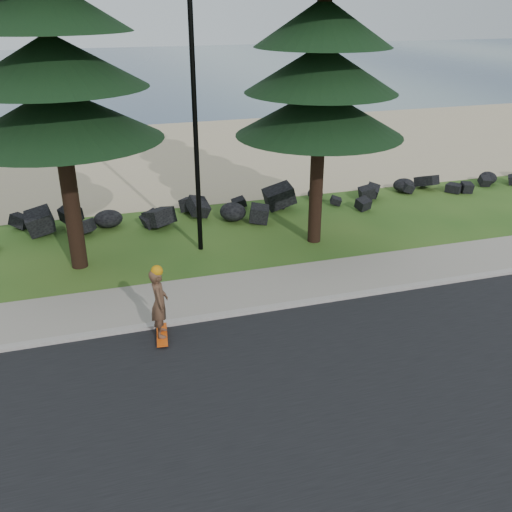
{
  "coord_description": "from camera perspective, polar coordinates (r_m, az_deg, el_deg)",
  "views": [
    {
      "loc": [
        -2.96,
        -12.3,
        6.92
      ],
      "look_at": [
        0.77,
        0.0,
        1.06
      ],
      "focal_mm": 40.0,
      "sensor_mm": 36.0,
      "label": 1
    }
  ],
  "objects": [
    {
      "name": "ground",
      "position": [
        14.42,
        -2.94,
        -4.19
      ],
      "size": [
        160.0,
        160.0,
        0.0
      ],
      "primitive_type": "plane",
      "color": "#244E18",
      "rests_on": "ground"
    },
    {
      "name": "seawall_boulders",
      "position": [
        19.42,
        -7.0,
        3.45
      ],
      "size": [
        60.0,
        2.4,
        1.1
      ],
      "primitive_type": null,
      "color": "black",
      "rests_on": "ground"
    },
    {
      "name": "sidewalk",
      "position": [
        14.57,
        -3.14,
        -3.69
      ],
      "size": [
        160.0,
        2.0,
        0.08
      ],
      "primitive_type": "cube",
      "color": "gray",
      "rests_on": "ground"
    },
    {
      "name": "lamp_post",
      "position": [
        16.02,
        -6.16,
        14.38
      ],
      "size": [
        0.25,
        0.14,
        8.14
      ],
      "color": "black",
      "rests_on": "ground"
    },
    {
      "name": "beach_sand",
      "position": [
        27.83,
        -10.38,
        9.74
      ],
      "size": [
        160.0,
        15.0,
        0.01
      ],
      "primitive_type": "cube",
      "color": "#C8B685",
      "rests_on": "ground"
    },
    {
      "name": "road",
      "position": [
        10.83,
        3.11,
        -15.16
      ],
      "size": [
        160.0,
        7.0,
        0.02
      ],
      "primitive_type": "cube",
      "color": "black",
      "rests_on": "ground"
    },
    {
      "name": "ocean",
      "position": [
        63.74,
        -14.81,
        17.53
      ],
      "size": [
        160.0,
        58.0,
        0.01
      ],
      "primitive_type": "cube",
      "color": "#39516D",
      "rests_on": "ground"
    },
    {
      "name": "skateboarder",
      "position": [
        12.5,
        -9.64,
        -4.67
      ],
      "size": [
        0.44,
        0.97,
        1.77
      ],
      "rotation": [
        0.0,
        0.0,
        1.45
      ],
      "color": "#E54C0D",
      "rests_on": "ground"
    },
    {
      "name": "kerb",
      "position": [
        13.63,
        -2.01,
        -5.75
      ],
      "size": [
        160.0,
        0.2,
        0.1
      ],
      "primitive_type": "cube",
      "color": "#ADA39C",
      "rests_on": "ground"
    }
  ]
}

